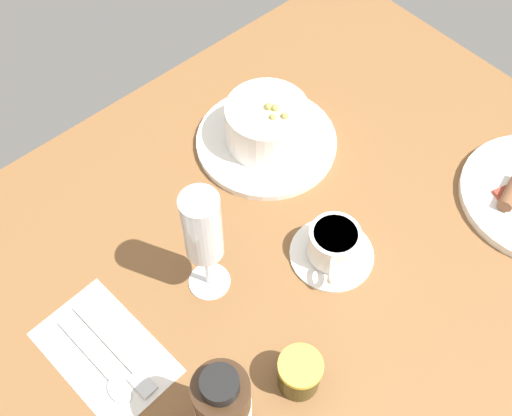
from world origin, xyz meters
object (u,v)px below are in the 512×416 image
Objects in this scene: cutlery_setting at (106,355)px; porridge_bowl at (267,128)px; coffee_cup at (333,246)px; jam_jar at (299,373)px; wine_glass at (203,232)px; sauce_bottle_brown at (224,410)px.

porridge_bowl is at bearing -162.20° from cutlery_setting.
jam_jar is (16.32, 10.14, 0.32)cm from coffee_cup.
wine_glass reaches higher than porridge_bowl.
wine_glass is (22.78, 13.32, 9.61)cm from porridge_bowl.
sauce_bottle_brown reaches higher than porridge_bowl.
jam_jar reaches higher than cutlery_setting.
cutlery_setting is at bearing -1.98° from wine_glass.
wine_glass reaches higher than jam_jar.
sauce_bottle_brown is (27.04, 8.68, 5.64)cm from coffee_cup.
porridge_bowl is 28.08cm from wine_glass.
porridge_bowl is 39.48cm from jam_jar.
sauce_bottle_brown is at bearing 17.79° from coffee_cup.
coffee_cup is at bearing 152.00° from wine_glass.
coffee_cup is 2.00× the size of jam_jar.
porridge_bowl is at bearing -126.16° from jam_jar.
jam_jar is at bearing 88.42° from wine_glass.
wine_glass reaches higher than sauce_bottle_brown.
cutlery_setting is 1.08× the size of sauce_bottle_brown.
coffee_cup is at bearing -148.15° from jam_jar.
cutlery_setting is 3.23× the size of jam_jar.
cutlery_setting is at bearing -72.24° from sauce_bottle_brown.
porridge_bowl is 1.13× the size of wine_glass.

